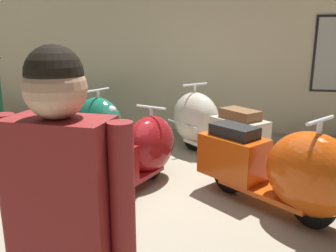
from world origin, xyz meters
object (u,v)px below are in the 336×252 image
(scooter_0, at_px, (86,122))
(scooter_1, at_px, (138,152))
(scooter_3, at_px, (284,169))
(visitor_0, at_px, (67,230))
(scooter_2, at_px, (207,124))
(info_stanchion, at_px, (63,143))

(scooter_0, height_order, scooter_1, scooter_0)
(scooter_3, distance_m, visitor_0, 2.67)
(scooter_0, height_order, visitor_0, visitor_0)
(scooter_0, xyz_separation_m, scooter_3, (2.86, -1.71, 0.02))
(scooter_2, relative_size, visitor_0, 0.93)
(visitor_0, xyz_separation_m, info_stanchion, (-1.46, 2.88, -0.58))
(scooter_0, height_order, scooter_3, scooter_3)
(scooter_1, bearing_deg, scooter_3, -82.30)
(scooter_0, distance_m, scooter_3, 3.33)
(visitor_0, bearing_deg, info_stanchion, 32.24)
(scooter_1, xyz_separation_m, scooter_2, (0.77, 1.35, 0.06))
(scooter_3, height_order, visitor_0, visitor_0)
(scooter_2, bearing_deg, scooter_1, 105.89)
(visitor_0, bearing_deg, scooter_1, 13.64)
(scooter_3, height_order, info_stanchion, info_stanchion)
(scooter_3, bearing_deg, info_stanchion, -152.29)
(scooter_1, relative_size, visitor_0, 0.93)
(scooter_0, distance_m, scooter_2, 1.97)
(scooter_1, height_order, visitor_0, visitor_0)
(scooter_1, bearing_deg, scooter_2, -7.62)
(scooter_0, bearing_deg, scooter_3, -5.67)
(scooter_2, bearing_deg, visitor_0, 130.36)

